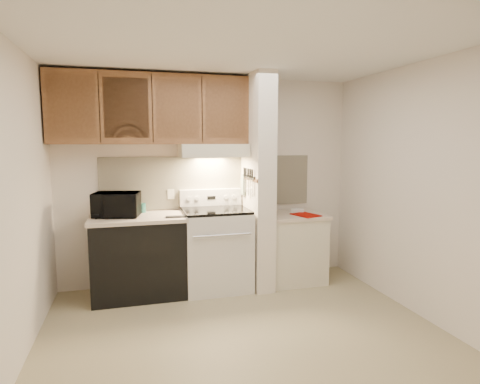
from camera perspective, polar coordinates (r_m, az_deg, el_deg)
name	(u,v)px	position (r m, az deg, el deg)	size (l,w,h in m)	color
floor	(243,332)	(3.88, 0.39, -19.25)	(3.60, 3.60, 0.00)	tan
ceiling	(243,49)	(3.56, 0.43, 19.69)	(3.60, 3.60, 0.00)	white
wall_back	(210,181)	(4.96, -4.33, 1.63)	(3.60, 0.02, 2.50)	silver
wall_left	(15,205)	(3.48, -29.40, -1.65)	(0.02, 3.00, 2.50)	silver
wall_right	(417,190)	(4.36, 23.82, 0.26)	(0.02, 3.00, 2.50)	silver
backsplash	(210,182)	(4.95, -4.30, 1.44)	(2.60, 0.02, 0.63)	#F1E6C0
range_body	(216,250)	(4.77, -3.43, -8.25)	(0.76, 0.65, 0.92)	silver
oven_window	(222,254)	(4.46, -2.57, -8.80)	(0.50, 0.01, 0.30)	black
oven_handle	(223,235)	(4.37, -2.48, -6.16)	(0.02, 0.02, 0.65)	silver
cooktop	(216,210)	(4.67, -3.47, -2.62)	(0.74, 0.64, 0.03)	black
range_backguard	(211,197)	(4.93, -4.18, -0.75)	(0.76, 0.08, 0.20)	silver
range_display	(211,198)	(4.89, -4.08, -0.82)	(0.10, 0.01, 0.04)	black
range_knob_left_outer	(189,199)	(4.84, -7.33, -0.94)	(0.05, 0.05, 0.02)	silver
range_knob_left_inner	(197,198)	(4.85, -6.16, -0.90)	(0.05, 0.05, 0.02)	silver
range_knob_right_inner	(226,197)	(4.92, -2.02, -0.74)	(0.05, 0.05, 0.02)	silver
range_knob_right_outer	(234,197)	(4.94, -0.89, -0.70)	(0.05, 0.05, 0.02)	silver
dishwasher_front	(139,258)	(4.69, -14.16, -9.04)	(1.00, 0.63, 0.87)	black
left_countertop	(138,218)	(4.59, -14.33, -3.57)	(1.04, 0.67, 0.04)	beige
spoon_rest	(176,217)	(4.42, -9.09, -3.49)	(0.22, 0.07, 0.02)	black
teal_jar	(142,208)	(4.79, -13.82, -2.20)	(0.10, 0.10, 0.11)	#23665A
outlet	(171,194)	(4.88, -9.79, -0.31)	(0.08, 0.01, 0.12)	beige
microwave	(117,205)	(4.59, -17.14, -1.72)	(0.48, 0.33, 0.27)	black
partition_pillar	(258,182)	(4.75, 2.54, 1.40)	(0.22, 0.70, 2.50)	white
pillar_trim	(248,178)	(4.71, 1.20, 1.97)	(0.01, 0.70, 0.04)	brown
knife_strip	(249,177)	(4.66, 1.30, 2.15)	(0.02, 0.42, 0.04)	black
knife_blade_a	(252,187)	(4.52, 1.73, 0.72)	(0.01, 0.04, 0.16)	silver
knife_handle_a	(252,174)	(4.50, 1.73, 2.61)	(0.02, 0.02, 0.10)	black
knife_blade_b	(250,187)	(4.59, 1.46, 0.69)	(0.01, 0.04, 0.18)	silver
knife_handle_b	(250,173)	(4.58, 1.45, 2.69)	(0.02, 0.02, 0.10)	black
knife_blade_c	(248,187)	(4.66, 1.18, 0.68)	(0.01, 0.04, 0.20)	silver
knife_handle_c	(248,173)	(4.66, 1.15, 2.77)	(0.02, 0.02, 0.10)	black
knife_blade_d	(246,185)	(4.73, 0.92, 1.02)	(0.01, 0.04, 0.16)	silver
knife_handle_d	(246,172)	(4.74, 0.84, 2.85)	(0.02, 0.02, 0.10)	black
knife_blade_e	(244,185)	(4.83, 0.58, 1.02)	(0.01, 0.04, 0.18)	silver
knife_handle_e	(244,172)	(4.81, 0.60, 2.91)	(0.02, 0.02, 0.10)	black
oven_mitt	(243,185)	(4.88, 0.44, 1.06)	(0.03, 0.10, 0.25)	gray
right_cab_base	(293,249)	(5.07, 7.49, -8.02)	(0.70, 0.60, 0.81)	beige
right_countertop	(293,215)	(4.97, 7.57, -3.29)	(0.74, 0.64, 0.04)	beige
red_folder	(306,215)	(4.87, 9.35, -3.24)	(0.24, 0.32, 0.01)	#940800
white_box	(297,211)	(5.06, 8.16, -2.64)	(0.16, 0.10, 0.04)	white
range_hood	(213,150)	(4.72, -3.86, 5.91)	(0.78, 0.44, 0.15)	beige
hood_lip	(217,155)	(4.52, -3.31, 5.29)	(0.78, 0.04, 0.06)	beige
upper_cabinets	(152,110)	(4.69, -12.47, 11.38)	(2.18, 0.33, 0.77)	brown
cab_door_a	(71,107)	(4.56, -22.87, 11.11)	(0.46, 0.01, 0.63)	brown
cab_gap_a	(99,107)	(4.53, -19.39, 11.29)	(0.01, 0.01, 0.73)	black
cab_door_b	(126,108)	(4.52, -15.88, 11.43)	(0.46, 0.01, 0.63)	brown
cab_gap_b	(152,108)	(4.53, -12.36, 11.53)	(0.01, 0.01, 0.73)	black
cab_door_c	(178,109)	(4.56, -8.86, 11.59)	(0.46, 0.01, 0.63)	brown
cab_gap_c	(202,110)	(4.59, -5.42, 11.60)	(0.01, 0.01, 0.73)	black
cab_door_d	(226,110)	(4.65, -2.04, 11.58)	(0.46, 0.01, 0.63)	brown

